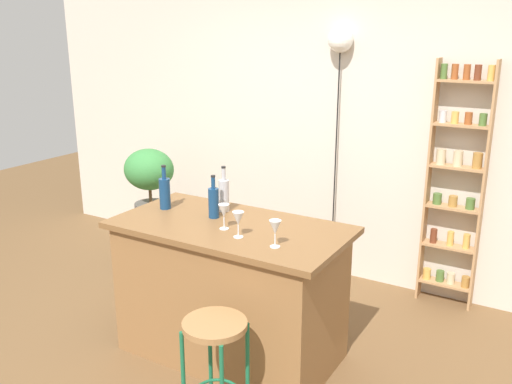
% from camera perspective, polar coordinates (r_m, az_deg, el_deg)
% --- Properties ---
extents(ground, '(12.00, 12.00, 0.00)m').
position_cam_1_polar(ground, '(3.80, -5.14, -18.25)').
color(ground, brown).
extents(back_wall, '(6.40, 0.10, 2.80)m').
position_cam_1_polar(back_wall, '(4.89, 7.94, 7.40)').
color(back_wall, beige).
rests_on(back_wall, ground).
extents(kitchen_counter, '(1.54, 0.81, 0.94)m').
position_cam_1_polar(kitchen_counter, '(3.77, -2.63, -10.10)').
color(kitchen_counter, olive).
rests_on(kitchen_counter, ground).
extents(bar_stool, '(0.35, 0.35, 0.66)m').
position_cam_1_polar(bar_stool, '(3.11, -4.24, -15.92)').
color(bar_stool, '#196642').
rests_on(bar_stool, ground).
extents(spice_shelf, '(0.43, 0.13, 1.96)m').
position_cam_1_polar(spice_shelf, '(4.54, 19.96, 0.76)').
color(spice_shelf, tan).
rests_on(spice_shelf, ground).
extents(plant_stool, '(0.33, 0.33, 0.38)m').
position_cam_1_polar(plant_stool, '(5.46, -10.63, -4.95)').
color(plant_stool, '#2D2823').
rests_on(plant_stool, ground).
extents(potted_plant, '(0.48, 0.44, 0.72)m').
position_cam_1_polar(potted_plant, '(5.27, -10.99, 1.48)').
color(potted_plant, '#514C47').
rests_on(potted_plant, plant_stool).
extents(bottle_soda_blue, '(0.07, 0.07, 0.32)m').
position_cam_1_polar(bottle_soda_blue, '(3.81, -3.34, -0.24)').
color(bottle_soda_blue, '#B2B2B7').
rests_on(bottle_soda_blue, kitchen_counter).
extents(bottle_wine_red, '(0.08, 0.08, 0.31)m').
position_cam_1_polar(bottle_wine_red, '(3.91, -9.44, -0.04)').
color(bottle_wine_red, navy).
rests_on(bottle_wine_red, kitchen_counter).
extents(bottle_vinegar, '(0.07, 0.07, 0.29)m').
position_cam_1_polar(bottle_vinegar, '(3.69, -4.42, -1.01)').
color(bottle_vinegar, navy).
rests_on(bottle_vinegar, kitchen_counter).
extents(wine_glass_left, '(0.07, 0.07, 0.16)m').
position_cam_1_polar(wine_glass_left, '(3.18, 2.00, -3.76)').
color(wine_glass_left, silver).
rests_on(wine_glass_left, kitchen_counter).
extents(wine_glass_center, '(0.07, 0.07, 0.16)m').
position_cam_1_polar(wine_glass_center, '(3.47, -3.35, -2.03)').
color(wine_glass_center, silver).
rests_on(wine_glass_center, kitchen_counter).
extents(wine_glass_right, '(0.07, 0.07, 0.16)m').
position_cam_1_polar(wine_glass_right, '(3.33, -1.86, -2.83)').
color(wine_glass_right, silver).
rests_on(wine_glass_right, kitchen_counter).
extents(pendant_globe_light, '(0.21, 0.21, 2.18)m').
position_cam_1_polar(pendant_globe_light, '(4.70, 8.74, 14.94)').
color(pendant_globe_light, black).
rests_on(pendant_globe_light, ground).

